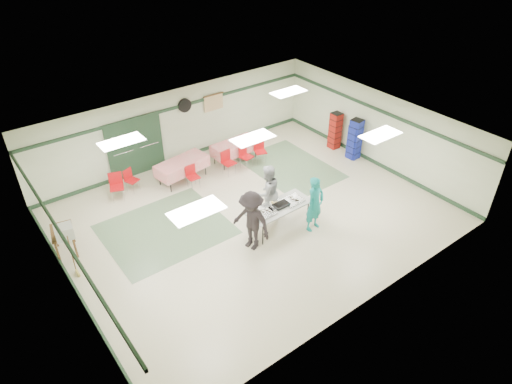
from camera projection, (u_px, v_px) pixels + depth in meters
floor at (253, 215)px, 14.15m from camera, size 11.00×11.00×0.00m
ceiling at (253, 137)px, 12.64m from camera, size 11.00×11.00×0.00m
wall_back at (178, 125)px, 16.37m from camera, size 11.00×0.00×11.00m
wall_front at (370, 262)px, 10.41m from camera, size 11.00×0.00×11.00m
wall_left at (64, 254)px, 10.65m from camera, size 0.00×9.00×9.00m
wall_right at (377, 129)px, 16.14m from camera, size 0.00×9.00×9.00m
trim_back at (177, 107)px, 15.96m from camera, size 11.00×0.06×0.10m
baseboard_back at (182, 157)px, 17.07m from camera, size 11.00×0.06×0.12m
trim_left at (58, 230)px, 10.27m from camera, size 0.06×9.00×0.10m
baseboard_left at (78, 292)px, 11.39m from camera, size 0.06×9.00×0.12m
trim_right at (380, 110)px, 15.73m from camera, size 0.06×9.00×0.10m
baseboard_right at (372, 160)px, 16.84m from camera, size 0.06×9.00×0.12m
green_patch_a at (166, 229)px, 13.56m from camera, size 3.50×3.00×0.01m
green_patch_b at (290, 167)px, 16.54m from camera, size 2.50×3.50×0.01m
double_door_left at (122, 151)px, 15.40m from camera, size 0.90×0.06×2.10m
double_door_right at (148, 143)px, 15.88m from camera, size 0.90×0.06×2.10m
door_frame at (136, 147)px, 15.62m from camera, size 2.00×0.03×2.15m
wall_fan at (185, 105)px, 16.09m from camera, size 0.50×0.10×0.50m
scroll_banner at (214, 103)px, 16.80m from camera, size 0.80×0.02×0.60m
serving_table at (279, 207)px, 13.26m from camera, size 2.04×0.87×0.76m
sheet_tray_right at (293, 201)px, 13.45m from camera, size 0.64×0.49×0.02m
sheet_tray_mid at (274, 205)px, 13.26m from camera, size 0.63×0.49×0.02m
sheet_tray_left at (267, 214)px, 12.93m from camera, size 0.54×0.41×0.02m
baking_pan at (281, 205)px, 13.23m from camera, size 0.49×0.31×0.08m
foam_box_stack at (256, 213)px, 12.74m from camera, size 0.27×0.24×0.30m
volunteer_teal at (315, 204)px, 13.15m from camera, size 0.68×0.50×1.74m
volunteer_grey at (267, 192)px, 13.60m from camera, size 0.88×0.69×1.79m
volunteer_dark at (251, 221)px, 12.41m from camera, size 0.98×1.32×1.83m
dining_table_a at (235, 147)px, 16.64m from camera, size 1.77×0.85×0.77m
dining_table_b at (182, 166)px, 15.54m from camera, size 1.93×1.09×0.77m
chair_a at (245, 154)px, 16.30m from camera, size 0.47×0.47×0.86m
chair_b at (227, 160)px, 15.92m from camera, size 0.44×0.44×0.88m
chair_c at (260, 149)px, 16.64m from camera, size 0.50×0.50×0.85m
chair_d at (192, 174)px, 15.23m from camera, size 0.38×0.38×0.80m
chair_loose_a at (130, 178)px, 15.05m from camera, size 0.48×0.48×0.79m
chair_loose_b at (116, 184)px, 14.61m from camera, size 0.55×0.55×0.92m
crate_stack_blue_a at (354, 142)px, 16.79m from camera, size 0.43×0.43×1.29m
crate_stack_red at (335, 131)px, 17.41m from camera, size 0.37×0.37×1.44m
crate_stack_blue_b at (355, 139)px, 16.71m from camera, size 0.46×0.46×1.55m
printer_table at (63, 234)px, 12.39m from camera, size 0.74×0.97×0.74m
office_printer at (64, 232)px, 12.00m from camera, size 0.52×0.47×0.36m
broom at (72, 254)px, 11.66m from camera, size 0.04×0.21×1.30m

